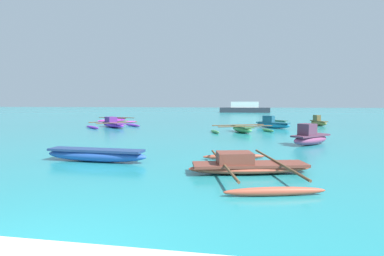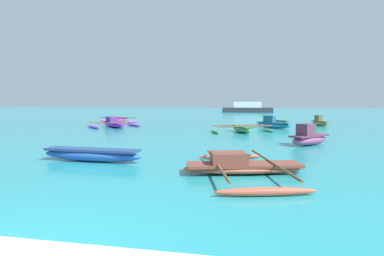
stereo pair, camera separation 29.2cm
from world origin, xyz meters
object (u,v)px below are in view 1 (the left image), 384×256
object	(u,v)px
moored_boat_0	(272,124)
moored_boat_5	(116,120)
moored_boat_1	(247,166)
moored_boat_7	(113,124)
moored_boat_4	(242,129)
moored_boat_2	(96,155)
distant_ferry	(245,108)
moored_boat_6	(318,122)
moored_boat_3	(276,122)
moored_boat_8	(310,137)

from	to	relation	value
moored_boat_0	moored_boat_5	xyz separation A→B (m)	(-15.20, 4.63, -0.11)
moored_boat_1	moored_boat_7	distance (m)	18.01
moored_boat_0	moored_boat_4	bearing A→B (deg)	-89.86
moored_boat_2	moored_boat_5	distance (m)	21.13
moored_boat_0	moored_boat_2	bearing A→B (deg)	-84.47
moored_boat_2	distant_ferry	distance (m)	52.70
moored_boat_6	moored_boat_7	bearing A→B (deg)	-95.00
moored_boat_0	moored_boat_3	bearing A→B (deg)	111.80
moored_boat_6	moored_boat_4	bearing A→B (deg)	-63.02
moored_boat_1	moored_boat_3	bearing A→B (deg)	68.25
moored_boat_3	moored_boat_5	distance (m)	16.14
moored_boat_1	moored_boat_2	size ratio (longest dim) A/B	1.30
moored_boat_5	moored_boat_6	size ratio (longest dim) A/B	1.96
moored_boat_1	moored_boat_3	world-z (taller)	moored_boat_1
moored_boat_0	moored_boat_2	xyz separation A→B (m)	(-7.31, -14.97, -0.10)
moored_boat_0	moored_boat_6	bearing A→B (deg)	69.88
moored_boat_2	moored_boat_6	world-z (taller)	moored_boat_6
moored_boat_4	moored_boat_7	size ratio (longest dim) A/B	0.97
moored_boat_4	moored_boat_8	size ratio (longest dim) A/B	1.95
moored_boat_1	moored_boat_8	world-z (taller)	moored_boat_8
moored_boat_7	moored_boat_0	bearing A→B (deg)	48.80
moored_boat_0	moored_boat_1	size ratio (longest dim) A/B	0.58
moored_boat_2	moored_boat_8	size ratio (longest dim) A/B	1.66
moored_boat_3	moored_boat_7	world-z (taller)	moored_boat_7
moored_boat_5	moored_boat_7	size ratio (longest dim) A/B	0.96
moored_boat_3	moored_boat_5	world-z (taller)	moored_boat_5
moored_boat_5	moored_boat_6	bearing A→B (deg)	-71.43
moored_boat_5	distant_ferry	distance (m)	35.41
moored_boat_5	moored_boat_8	distance (m)	21.39
moored_boat_7	distant_ferry	xyz separation A→B (m)	(10.93, 38.80, 0.62)
moored_boat_2	moored_boat_8	distance (m)	9.90
moored_boat_1	moored_boat_5	distance (m)	24.26
moored_boat_6	distant_ferry	bearing A→B (deg)	169.91
moored_boat_8	distant_ferry	xyz separation A→B (m)	(-2.83, 46.91, 0.53)
moored_boat_4	moored_boat_7	distance (m)	10.81
moored_boat_2	moored_boat_6	xyz separation A→B (m)	(11.61, 18.37, 0.08)
moored_boat_0	moored_boat_6	xyz separation A→B (m)	(4.30, 3.40, -0.02)
moored_boat_0	moored_boat_6	world-z (taller)	moored_boat_0
moored_boat_1	distant_ferry	size ratio (longest dim) A/B	0.49
moored_boat_1	moored_boat_8	size ratio (longest dim) A/B	2.16
moored_boat_4	moored_boat_8	xyz separation A→B (m)	(3.25, -5.61, 0.13)
moored_boat_7	moored_boat_8	world-z (taller)	moored_boat_8
moored_boat_1	moored_boat_3	xyz separation A→B (m)	(3.08, 21.17, -0.01)
moored_boat_0	moored_boat_6	size ratio (longest dim) A/B	1.25
moored_boat_5	moored_boat_7	world-z (taller)	moored_boat_7
moored_boat_3	distant_ferry	distance (m)	32.25
moored_boat_1	moored_boat_5	size ratio (longest dim) A/B	1.11
moored_boat_5	moored_boat_6	distance (m)	19.54
moored_boat_0	moored_boat_3	distance (m)	5.42
moored_boat_7	moored_boat_8	size ratio (longest dim) A/B	2.02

